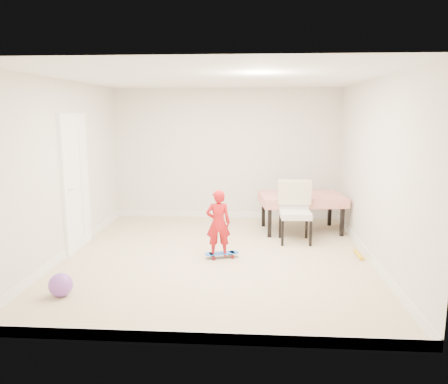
# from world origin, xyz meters

# --- Properties ---
(ground) EXTENTS (5.00, 5.00, 0.00)m
(ground) POSITION_xyz_m (0.00, 0.00, 0.00)
(ground) COLOR tan
(ground) RESTS_ON ground
(ceiling) EXTENTS (4.50, 5.00, 0.04)m
(ceiling) POSITION_xyz_m (0.00, 0.00, 2.58)
(ceiling) COLOR white
(ceiling) RESTS_ON wall_back
(wall_back) EXTENTS (4.50, 0.04, 2.60)m
(wall_back) POSITION_xyz_m (0.00, 2.48, 1.30)
(wall_back) COLOR beige
(wall_back) RESTS_ON ground
(wall_front) EXTENTS (4.50, 0.04, 2.60)m
(wall_front) POSITION_xyz_m (0.00, -2.48, 1.30)
(wall_front) COLOR beige
(wall_front) RESTS_ON ground
(wall_left) EXTENTS (0.04, 5.00, 2.60)m
(wall_left) POSITION_xyz_m (-2.23, 0.00, 1.30)
(wall_left) COLOR beige
(wall_left) RESTS_ON ground
(wall_right) EXTENTS (0.04, 5.00, 2.60)m
(wall_right) POSITION_xyz_m (2.23, 0.00, 1.30)
(wall_right) COLOR beige
(wall_right) RESTS_ON ground
(door) EXTENTS (0.11, 0.94, 2.11)m
(door) POSITION_xyz_m (-2.22, 0.30, 1.02)
(door) COLOR white
(door) RESTS_ON ground
(baseboard_back) EXTENTS (4.50, 0.02, 0.12)m
(baseboard_back) POSITION_xyz_m (0.00, 2.49, 0.06)
(baseboard_back) COLOR white
(baseboard_back) RESTS_ON ground
(baseboard_front) EXTENTS (4.50, 0.02, 0.12)m
(baseboard_front) POSITION_xyz_m (0.00, -2.49, 0.06)
(baseboard_front) COLOR white
(baseboard_front) RESTS_ON ground
(baseboard_left) EXTENTS (0.02, 5.00, 0.12)m
(baseboard_left) POSITION_xyz_m (-2.24, 0.00, 0.06)
(baseboard_left) COLOR white
(baseboard_left) RESTS_ON ground
(baseboard_right) EXTENTS (0.02, 5.00, 0.12)m
(baseboard_right) POSITION_xyz_m (2.24, 0.00, 0.06)
(baseboard_right) COLOR white
(baseboard_right) RESTS_ON ground
(dining_table) EXTENTS (1.55, 1.09, 0.68)m
(dining_table) POSITION_xyz_m (1.41, 1.54, 0.34)
(dining_table) COLOR red
(dining_table) RESTS_ON ground
(dining_chair) EXTENTS (0.57, 0.64, 1.01)m
(dining_chair) POSITION_xyz_m (1.24, 0.85, 0.51)
(dining_chair) COLOR silver
(dining_chair) RESTS_ON ground
(skateboard) EXTENTS (0.55, 0.33, 0.08)m
(skateboard) POSITION_xyz_m (0.08, -0.04, 0.04)
(skateboard) COLOR blue
(skateboard) RESTS_ON ground
(child) EXTENTS (0.39, 0.29, 0.99)m
(child) POSITION_xyz_m (0.03, -0.05, 0.50)
(child) COLOR red
(child) RESTS_ON ground
(balloon) EXTENTS (0.28, 0.28, 0.28)m
(balloon) POSITION_xyz_m (-1.70, -1.53, 0.14)
(balloon) COLOR purple
(balloon) RESTS_ON ground
(foam_toy) EXTENTS (0.07, 0.40, 0.06)m
(foam_toy) POSITION_xyz_m (2.12, 0.15, 0.03)
(foam_toy) COLOR gold
(foam_toy) RESTS_ON ground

